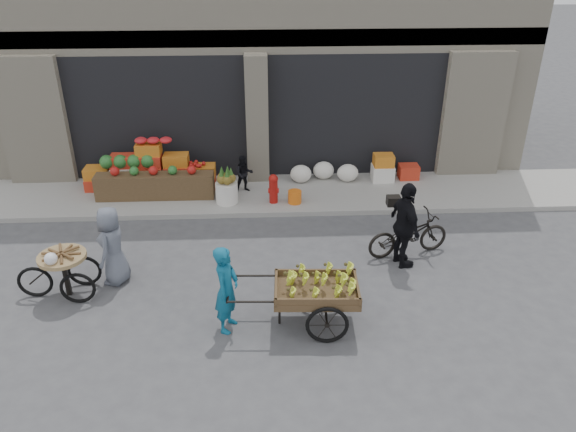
{
  "coord_description": "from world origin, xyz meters",
  "views": [
    {
      "loc": [
        0.12,
        -8.41,
        6.0
      ],
      "look_at": [
        0.57,
        0.95,
        1.1
      ],
      "focal_mm": 35.0,
      "sensor_mm": 36.0,
      "label": 1
    }
  ],
  "objects_px": {
    "orange_bucket": "(295,197)",
    "bicycle": "(408,234)",
    "pineapple_bin": "(227,193)",
    "fire_hydrant": "(273,187)",
    "tricycle_cart": "(64,268)",
    "seated_person": "(244,174)",
    "vendor_woman": "(227,289)",
    "cyclist": "(405,226)",
    "vendor_grey": "(112,246)",
    "banana_cart": "(313,288)"
  },
  "relations": [
    {
      "from": "seated_person",
      "to": "vendor_grey",
      "type": "bearing_deg",
      "value": -132.59
    },
    {
      "from": "pineapple_bin",
      "to": "cyclist",
      "type": "distance_m",
      "value": 4.51
    },
    {
      "from": "vendor_woman",
      "to": "tricycle_cart",
      "type": "height_order",
      "value": "vendor_woman"
    },
    {
      "from": "banana_cart",
      "to": "cyclist",
      "type": "xyz_separation_m",
      "value": [
        1.91,
        1.76,
        0.16
      ]
    },
    {
      "from": "pineapple_bin",
      "to": "cyclist",
      "type": "relative_size",
      "value": 0.3
    },
    {
      "from": "fire_hydrant",
      "to": "vendor_grey",
      "type": "height_order",
      "value": "vendor_grey"
    },
    {
      "from": "banana_cart",
      "to": "cyclist",
      "type": "height_order",
      "value": "cyclist"
    },
    {
      "from": "fire_hydrant",
      "to": "vendor_woman",
      "type": "bearing_deg",
      "value": -100.93
    },
    {
      "from": "pineapple_bin",
      "to": "fire_hydrant",
      "type": "xyz_separation_m",
      "value": [
        1.1,
        -0.05,
        0.13
      ]
    },
    {
      "from": "pineapple_bin",
      "to": "vendor_grey",
      "type": "bearing_deg",
      "value": -122.37
    },
    {
      "from": "cyclist",
      "to": "pineapple_bin",
      "type": "bearing_deg",
      "value": 38.96
    },
    {
      "from": "pineapple_bin",
      "to": "bicycle",
      "type": "height_order",
      "value": "bicycle"
    },
    {
      "from": "seated_person",
      "to": "orange_bucket",
      "type": "bearing_deg",
      "value": -40.26
    },
    {
      "from": "banana_cart",
      "to": "bicycle",
      "type": "distance_m",
      "value": 3.03
    },
    {
      "from": "banana_cart",
      "to": "bicycle",
      "type": "xyz_separation_m",
      "value": [
        2.11,
        2.16,
        -0.26
      ]
    },
    {
      "from": "seated_person",
      "to": "bicycle",
      "type": "distance_m",
      "value": 4.45
    },
    {
      "from": "vendor_woman",
      "to": "cyclist",
      "type": "relative_size",
      "value": 0.88
    },
    {
      "from": "banana_cart",
      "to": "tricycle_cart",
      "type": "distance_m",
      "value": 4.48
    },
    {
      "from": "fire_hydrant",
      "to": "cyclist",
      "type": "relative_size",
      "value": 0.41
    },
    {
      "from": "banana_cart",
      "to": "vendor_woman",
      "type": "relative_size",
      "value": 1.55
    },
    {
      "from": "orange_bucket",
      "to": "bicycle",
      "type": "xyz_separation_m",
      "value": [
        2.15,
        -2.22,
        0.18
      ]
    },
    {
      "from": "orange_bucket",
      "to": "seated_person",
      "type": "xyz_separation_m",
      "value": [
        -1.2,
        0.7,
        0.31
      ]
    },
    {
      "from": "vendor_woman",
      "to": "banana_cart",
      "type": "bearing_deg",
      "value": -71.13
    },
    {
      "from": "seated_person",
      "to": "bicycle",
      "type": "height_order",
      "value": "seated_person"
    },
    {
      "from": "vendor_woman",
      "to": "tricycle_cart",
      "type": "relative_size",
      "value": 1.07
    },
    {
      "from": "pineapple_bin",
      "to": "bicycle",
      "type": "bearing_deg",
      "value": -31.76
    },
    {
      "from": "orange_bucket",
      "to": "bicycle",
      "type": "distance_m",
      "value": 3.1
    },
    {
      "from": "pineapple_bin",
      "to": "vendor_grey",
      "type": "height_order",
      "value": "vendor_grey"
    },
    {
      "from": "seated_person",
      "to": "tricycle_cart",
      "type": "height_order",
      "value": "seated_person"
    },
    {
      "from": "orange_bucket",
      "to": "vendor_grey",
      "type": "relative_size",
      "value": 0.21
    },
    {
      "from": "banana_cart",
      "to": "vendor_grey",
      "type": "xyz_separation_m",
      "value": [
        -3.56,
        1.45,
        0.05
      ]
    },
    {
      "from": "pineapple_bin",
      "to": "tricycle_cart",
      "type": "xyz_separation_m",
      "value": [
        -2.71,
        -3.44,
        0.2
      ]
    },
    {
      "from": "vendor_woman",
      "to": "vendor_grey",
      "type": "xyz_separation_m",
      "value": [
        -2.16,
        1.49,
        -0.01
      ]
    },
    {
      "from": "vendor_grey",
      "to": "bicycle",
      "type": "distance_m",
      "value": 5.73
    },
    {
      "from": "fire_hydrant",
      "to": "banana_cart",
      "type": "bearing_deg",
      "value": -82.98
    },
    {
      "from": "orange_bucket",
      "to": "bicycle",
      "type": "height_order",
      "value": "bicycle"
    },
    {
      "from": "fire_hydrant",
      "to": "bicycle",
      "type": "xyz_separation_m",
      "value": [
        2.65,
        -2.27,
        -0.05
      ]
    },
    {
      "from": "pineapple_bin",
      "to": "tricycle_cart",
      "type": "distance_m",
      "value": 4.38
    },
    {
      "from": "orange_bucket",
      "to": "banana_cart",
      "type": "xyz_separation_m",
      "value": [
        0.05,
        -4.38,
        0.44
      ]
    },
    {
      "from": "cyclist",
      "to": "bicycle",
      "type": "bearing_deg",
      "value": -40.14
    },
    {
      "from": "seated_person",
      "to": "bicycle",
      "type": "xyz_separation_m",
      "value": [
        3.35,
        -2.92,
        -0.13
      ]
    },
    {
      "from": "pineapple_bin",
      "to": "fire_hydrant",
      "type": "height_order",
      "value": "fire_hydrant"
    },
    {
      "from": "orange_bucket",
      "to": "cyclist",
      "type": "distance_m",
      "value": 3.33
    },
    {
      "from": "tricycle_cart",
      "to": "bicycle",
      "type": "distance_m",
      "value": 6.56
    },
    {
      "from": "seated_person",
      "to": "fire_hydrant",
      "type": "bearing_deg",
      "value": -52.88
    },
    {
      "from": "bicycle",
      "to": "cyclist",
      "type": "height_order",
      "value": "cyclist"
    },
    {
      "from": "banana_cart",
      "to": "cyclist",
      "type": "bearing_deg",
      "value": 45.09
    },
    {
      "from": "banana_cart",
      "to": "bicycle",
      "type": "relative_size",
      "value": 1.39
    },
    {
      "from": "fire_hydrant",
      "to": "vendor_woman",
      "type": "relative_size",
      "value": 0.46
    },
    {
      "from": "fire_hydrant",
      "to": "seated_person",
      "type": "bearing_deg",
      "value": 137.12
    }
  ]
}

